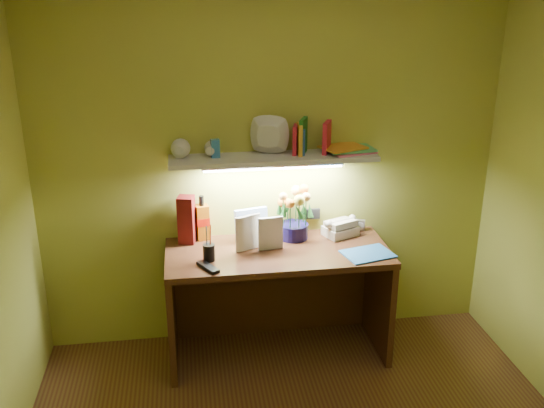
# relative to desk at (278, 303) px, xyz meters

# --- Properties ---
(desk) EXTENTS (1.40, 0.60, 0.75)m
(desk) POSITION_rel_desk_xyz_m (0.00, 0.00, 0.00)
(desk) COLOR #3C1D10
(desk) RESTS_ON ground
(flower_bouquet) EXTENTS (0.22, 0.22, 0.34)m
(flower_bouquet) POSITION_rel_desk_xyz_m (0.13, 0.18, 0.55)
(flower_bouquet) COLOR #0F0B37
(flower_bouquet) RESTS_ON desk
(telephone) EXTENTS (0.25, 0.22, 0.12)m
(telephone) POSITION_rel_desk_xyz_m (0.45, 0.18, 0.44)
(telephone) COLOR beige
(telephone) RESTS_ON desk
(desk_clock) EXTENTS (0.08, 0.06, 0.07)m
(desk_clock) POSITION_rel_desk_xyz_m (0.60, 0.25, 0.41)
(desk_clock) COLOR #A8A8AD
(desk_clock) RESTS_ON desk
(whisky_bottle) EXTENTS (0.09, 0.09, 0.30)m
(whisky_bottle) POSITION_rel_desk_xyz_m (-0.46, 0.25, 0.52)
(whisky_bottle) COLOR #A2530A
(whisky_bottle) RESTS_ON desk
(whisky_box) EXTENTS (0.12, 0.12, 0.31)m
(whisky_box) POSITION_rel_desk_xyz_m (-0.56, 0.21, 0.53)
(whisky_box) COLOR #560E0D
(whisky_box) RESTS_ON desk
(pen_cup) EXTENTS (0.08, 0.08, 0.17)m
(pen_cup) POSITION_rel_desk_xyz_m (-0.43, -0.08, 0.46)
(pen_cup) COLOR black
(pen_cup) RESTS_ON desk
(art_card) EXTENTS (0.22, 0.10, 0.22)m
(art_card) POSITION_rel_desk_xyz_m (-0.14, 0.18, 0.48)
(art_card) COLOR white
(art_card) RESTS_ON desk
(tv_remote) EXTENTS (0.13, 0.18, 0.02)m
(tv_remote) POSITION_rel_desk_xyz_m (-0.45, -0.19, 0.38)
(tv_remote) COLOR black
(tv_remote) RESTS_ON desk
(blue_folder) EXTENTS (0.34, 0.28, 0.01)m
(blue_folder) POSITION_rel_desk_xyz_m (0.54, -0.14, 0.38)
(blue_folder) COLOR #2E74BA
(blue_folder) RESTS_ON desk
(desk_book_a) EXTENTS (0.17, 0.08, 0.23)m
(desk_book_a) POSITION_rel_desk_xyz_m (-0.26, 0.00, 0.49)
(desk_book_a) COLOR white
(desk_book_a) RESTS_ON desk
(desk_book_b) EXTENTS (0.16, 0.03, 0.22)m
(desk_book_b) POSITION_rel_desk_xyz_m (-0.12, 0.02, 0.48)
(desk_book_b) COLOR silver
(desk_book_b) RESTS_ON desk
(wall_shelf) EXTENTS (1.31, 0.31, 0.25)m
(wall_shelf) POSITION_rel_desk_xyz_m (0.01, 0.18, 0.96)
(wall_shelf) COLOR silver
(wall_shelf) RESTS_ON ground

